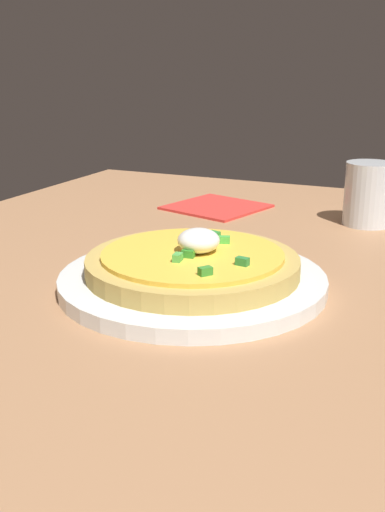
% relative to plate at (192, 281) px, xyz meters
% --- Properties ---
extents(dining_table, '(1.16, 0.89, 0.03)m').
position_rel_plate_xyz_m(dining_table, '(0.03, 0.03, -0.02)').
color(dining_table, '#A77751').
rests_on(dining_table, ground).
extents(plate, '(0.29, 0.29, 0.02)m').
position_rel_plate_xyz_m(plate, '(0.00, 0.00, 0.00)').
color(plate, white).
rests_on(plate, dining_table).
extents(pizza, '(0.23, 0.23, 0.05)m').
position_rel_plate_xyz_m(pizza, '(0.00, -0.00, 0.02)').
color(pizza, tan).
rests_on(pizza, plate).
extents(cup_near, '(0.07, 0.07, 0.09)m').
position_rel_plate_xyz_m(cup_near, '(0.35, -0.13, 0.04)').
color(cup_near, silver).
rests_on(cup_near, dining_table).
extents(napkin, '(0.17, 0.17, 0.00)m').
position_rel_plate_xyz_m(napkin, '(0.35, 0.11, -0.01)').
color(napkin, red).
rests_on(napkin, dining_table).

